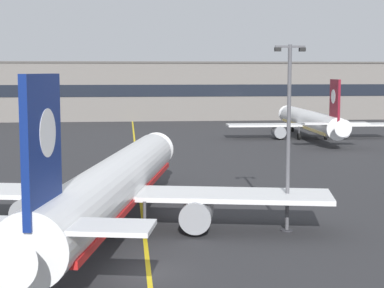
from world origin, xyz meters
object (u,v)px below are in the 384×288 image
(apron_lamp_post, at_px, (289,135))
(safety_cone_by_nose_gear, at_px, (125,187))
(airliner_foreground, at_px, (114,185))
(airliner_background, at_px, (310,121))

(apron_lamp_post, bearing_deg, safety_cone_by_nose_gear, 124.47)
(safety_cone_by_nose_gear, bearing_deg, airliner_foreground, -92.46)
(airliner_foreground, height_order, safety_cone_by_nose_gear, airliner_foreground)
(airliner_foreground, height_order, airliner_background, airliner_foreground)
(airliner_background, xyz_separation_m, apron_lamp_post, (-20.06, -62.26, 4.09))
(apron_lamp_post, bearing_deg, airliner_background, 72.14)
(airliner_background, bearing_deg, airliner_foreground, -118.39)
(airliner_foreground, bearing_deg, airliner_background, 61.61)
(airliner_background, distance_m, apron_lamp_post, 65.54)
(apron_lamp_post, xyz_separation_m, safety_cone_by_nose_gear, (-12.03, 17.53, -6.89))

